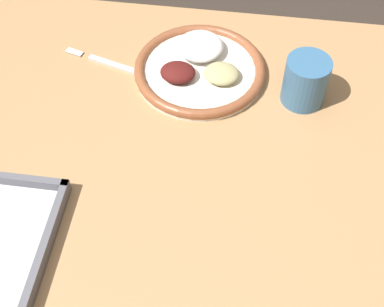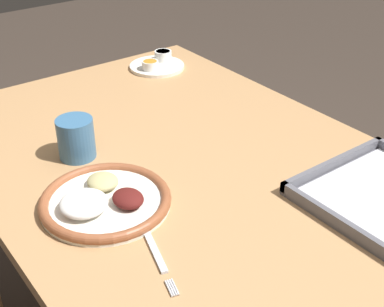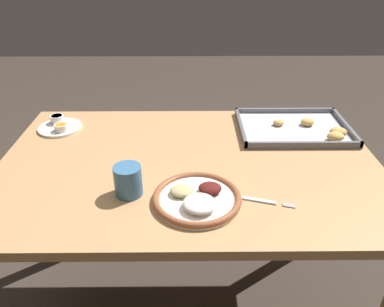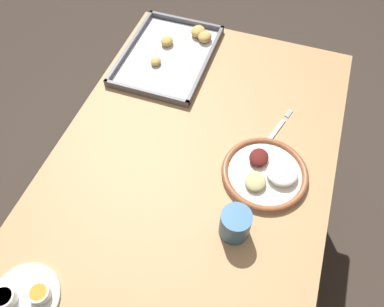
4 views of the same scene
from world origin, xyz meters
TOP-DOWN VIEW (x-y plane):
  - dining_table at (0.00, 0.00)m, footprint 1.26×0.83m
  - dinner_plate at (0.02, -0.22)m, footprint 0.25×0.25m
  - fork at (0.18, -0.21)m, footprint 0.20×0.07m
  - saucer_plate at (-0.50, 0.25)m, footprint 0.16×0.16m
  - baking_tray at (0.42, 0.22)m, footprint 0.42×0.31m
  - drinking_cup at (-0.17, -0.18)m, footprint 0.08×0.08m

SIDE VIEW (x-z plane):
  - dining_table at x=0.00m, z-range 0.27..1.03m
  - fork at x=0.18m, z-range 0.76..0.77m
  - baking_tray at x=0.42m, z-range 0.75..0.79m
  - dinner_plate at x=0.02m, z-range 0.75..0.80m
  - saucer_plate at x=-0.50m, z-range 0.76..0.80m
  - drinking_cup at x=-0.17m, z-range 0.76..0.85m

